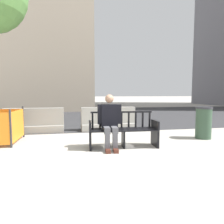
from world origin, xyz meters
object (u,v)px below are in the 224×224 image
at_px(jersey_barrier_centre, 108,120).
at_px(trash_bin, 204,123).
at_px(street_bench, 123,131).
at_px(jersey_barrier_left, 34,122).
at_px(seated_person, 110,120).

distance_m(jersey_barrier_centre, trash_bin, 3.23).
bearing_deg(street_bench, jersey_barrier_left, 136.13).
distance_m(jersey_barrier_left, trash_bin, 5.52).
height_order(jersey_barrier_centre, trash_bin, trash_bin).
relative_size(street_bench, seated_person, 1.31).
height_order(seated_person, jersey_barrier_centre, seated_person).
distance_m(seated_person, jersey_barrier_left, 3.37).
bearing_deg(seated_person, street_bench, 6.20).
relative_size(street_bench, jersey_barrier_centre, 0.85).
relative_size(seated_person, trash_bin, 1.39).
distance_m(seated_person, jersey_barrier_centre, 2.58).
xyz_separation_m(street_bench, jersey_barrier_centre, (0.05, 2.49, -0.06)).
height_order(jersey_barrier_centre, jersey_barrier_left, same).
bearing_deg(jersey_barrier_centre, seated_person, -98.88).
relative_size(seated_person, jersey_barrier_centre, 0.65).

